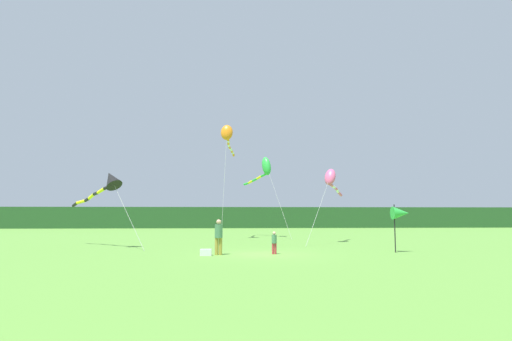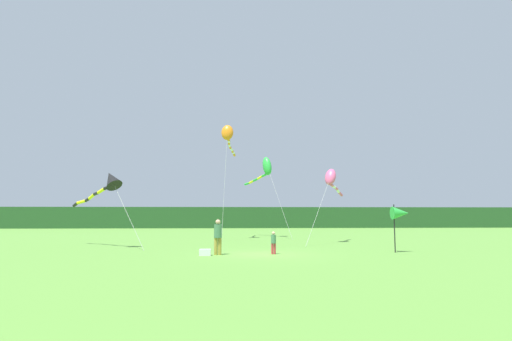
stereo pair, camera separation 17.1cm
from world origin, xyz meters
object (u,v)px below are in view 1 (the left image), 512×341
at_px(kite_green, 265,168).
at_px(cooler_box, 206,252).
at_px(kite_orange, 227,135).
at_px(kite_black, 108,182).
at_px(person_adult, 219,235).
at_px(kite_rainbow, 331,179).
at_px(person_child, 274,242).
at_px(banner_flag_pole, 401,213).

bearing_deg(kite_green, cooler_box, -104.76).
distance_m(cooler_box, kite_orange, 16.54).
height_order(kite_black, kite_green, kite_green).
bearing_deg(kite_black, person_adult, -37.29).
relative_size(kite_orange, kite_rainbow, 1.47).
xyz_separation_m(cooler_box, kite_orange, (1.09, 14.19, 8.43)).
bearing_deg(cooler_box, person_child, 8.55).
xyz_separation_m(person_child, kite_rainbow, (5.16, 8.77, 3.92)).
bearing_deg(person_child, kite_rainbow, 59.53).
distance_m(person_child, kite_black, 11.45).
bearing_deg(person_adult, person_child, 3.89).
relative_size(person_child, kite_black, 0.19).
distance_m(person_adult, kite_rainbow, 12.52).
relative_size(person_adult, cooler_box, 3.14).
relative_size(person_adult, banner_flag_pole, 0.69).
height_order(person_child, cooler_box, person_child).
distance_m(banner_flag_pole, kite_orange, 17.31).
bearing_deg(kite_rainbow, person_adult, -131.67).
bearing_deg(kite_green, person_child, -93.65).
xyz_separation_m(kite_black, kite_orange, (7.37, 8.61, 4.60)).
height_order(kite_rainbow, kite_green, kite_green).
bearing_deg(kite_orange, cooler_box, -94.39).
xyz_separation_m(person_adult, banner_flag_pole, (9.69, 0.74, 1.08)).
distance_m(kite_rainbow, kite_green, 8.90).
bearing_deg(cooler_box, person_adult, 27.82).
bearing_deg(banner_flag_pole, kite_rainbow, 101.75).
bearing_deg(kite_rainbow, banner_flag_pole, -78.25).
bearing_deg(person_child, banner_flag_pole, 4.53).
bearing_deg(cooler_box, kite_black, 138.41).
height_order(banner_flag_pole, kite_rainbow, kite_rainbow).
bearing_deg(kite_green, kite_rainbow, -62.00).
height_order(kite_orange, kite_rainbow, kite_orange).
relative_size(kite_black, kite_green, 0.83).
height_order(kite_black, kite_orange, kite_orange).
distance_m(banner_flag_pole, kite_rainbow, 8.77).
distance_m(kite_black, kite_rainbow, 15.34).
xyz_separation_m(banner_flag_pole, kite_black, (-16.58, 4.52, 1.92)).
xyz_separation_m(person_child, kite_green, (1.05, 16.50, 5.54)).
distance_m(person_child, kite_orange, 15.99).
bearing_deg(kite_black, banner_flag_pole, -15.23).
height_order(cooler_box, banner_flag_pole, banner_flag_pole).
distance_m(banner_flag_pole, kite_green, 17.47).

